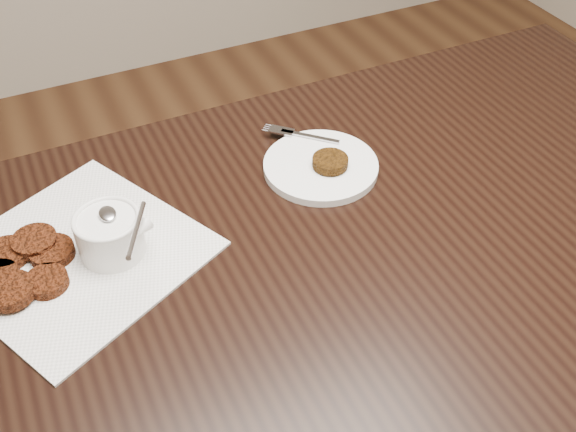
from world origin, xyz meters
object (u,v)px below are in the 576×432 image
object	(u,v)px
napkin	(77,255)
plate_with_patty	(321,163)
table	(359,395)
sauce_ramekin	(106,217)

from	to	relation	value
napkin	plate_with_patty	world-z (taller)	plate_with_patty
table	plate_with_patty	xyz separation A→B (m)	(0.01, 0.20, 0.39)
table	napkin	bearing A→B (deg)	156.30
table	napkin	world-z (taller)	napkin
napkin	plate_with_patty	bearing A→B (deg)	3.91
napkin	sauce_ramekin	bearing A→B (deg)	-17.63
napkin	sauce_ramekin	xyz separation A→B (m)	(0.05, -0.02, 0.07)
napkin	plate_with_patty	xyz separation A→B (m)	(0.40, 0.03, 0.01)
sauce_ramekin	plate_with_patty	bearing A→B (deg)	6.95
table	sauce_ramekin	world-z (taller)	sauce_ramekin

